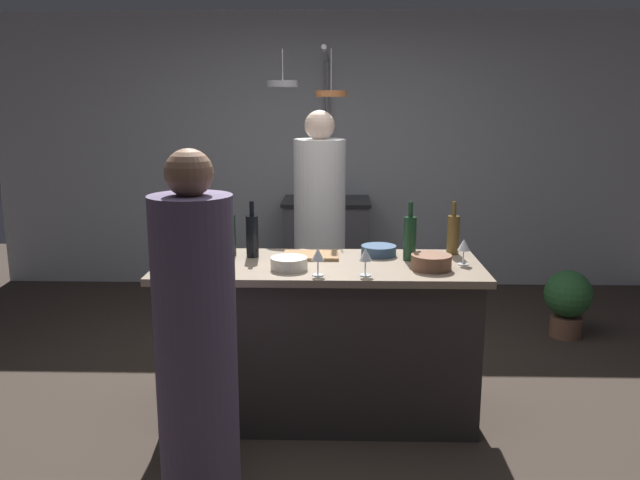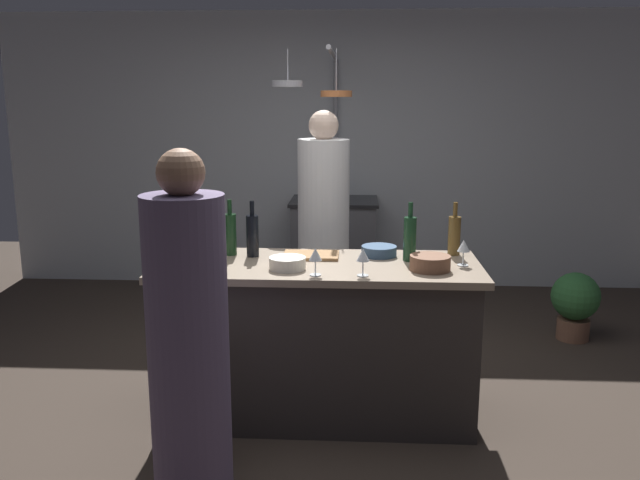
{
  "view_description": "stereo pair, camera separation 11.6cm",
  "coord_description": "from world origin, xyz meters",
  "px_view_note": "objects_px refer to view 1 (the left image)",
  "views": [
    {
      "loc": [
        0.1,
        -3.57,
        1.79
      ],
      "look_at": [
        0.0,
        0.15,
        1.0
      ],
      "focal_mm": 37.05,
      "sensor_mm": 36.0,
      "label": 1
    },
    {
      "loc": [
        0.21,
        -3.56,
        1.79
      ],
      "look_at": [
        0.0,
        0.15,
        1.0
      ],
      "focal_mm": 37.05,
      "sensor_mm": 36.0,
      "label": 2
    }
  ],
  "objects_px": {
    "wine_glass_near_left_guest": "(319,256)",
    "guest_left": "(196,357)",
    "wine_glass_by_chef": "(464,246)",
    "bar_stool_left": "(206,399)",
    "pepper_mill": "(211,247)",
    "mixing_bowl_wooden": "(431,262)",
    "stove_range": "(326,247)",
    "wine_bottle_red": "(230,234)",
    "wine_bottle_dark": "(252,235)",
    "mixing_bowl_blue": "(379,251)",
    "mixing_bowl_ceramic": "(289,263)",
    "wine_bottle_white": "(185,251)",
    "potted_plant": "(568,299)",
    "cutting_board": "(311,255)",
    "wine_glass_near_right_guest": "(365,256)",
    "chef": "(320,242)",
    "wine_bottle_green": "(410,237)",
    "wine_bottle_amber": "(453,234)"
  },
  "relations": [
    {
      "from": "bar_stool_left",
      "to": "pepper_mill",
      "type": "xyz_separation_m",
      "value": [
        -0.05,
        0.54,
        0.63
      ]
    },
    {
      "from": "wine_bottle_dark",
      "to": "wine_glass_near_left_guest",
      "type": "xyz_separation_m",
      "value": [
        0.39,
        -0.41,
        -0.02
      ]
    },
    {
      "from": "wine_bottle_white",
      "to": "mixing_bowl_ceramic",
      "type": "xyz_separation_m",
      "value": [
        0.53,
        0.1,
        -0.09
      ]
    },
    {
      "from": "bar_stool_left",
      "to": "mixing_bowl_wooden",
      "type": "distance_m",
      "value": 1.37
    },
    {
      "from": "stove_range",
      "to": "mixing_bowl_ceramic",
      "type": "height_order",
      "value": "mixing_bowl_ceramic"
    },
    {
      "from": "wine_bottle_green",
      "to": "wine_glass_by_chef",
      "type": "height_order",
      "value": "wine_bottle_green"
    },
    {
      "from": "guest_left",
      "to": "wine_bottle_white",
      "type": "height_order",
      "value": "guest_left"
    },
    {
      "from": "wine_bottle_white",
      "to": "wine_glass_near_right_guest",
      "type": "height_order",
      "value": "wine_bottle_white"
    },
    {
      "from": "stove_range",
      "to": "mixing_bowl_blue",
      "type": "distance_m",
      "value": 2.33
    },
    {
      "from": "wine_glass_near_right_guest",
      "to": "mixing_bowl_ceramic",
      "type": "relative_size",
      "value": 0.74
    },
    {
      "from": "potted_plant",
      "to": "wine_glass_near_right_guest",
      "type": "relative_size",
      "value": 3.56
    },
    {
      "from": "wine_bottle_dark",
      "to": "mixing_bowl_blue",
      "type": "distance_m",
      "value": 0.74
    },
    {
      "from": "wine_bottle_green",
      "to": "wine_glass_near_left_guest",
      "type": "bearing_deg",
      "value": -144.83
    },
    {
      "from": "wine_bottle_red",
      "to": "mixing_bowl_ceramic",
      "type": "height_order",
      "value": "wine_bottle_red"
    },
    {
      "from": "stove_range",
      "to": "potted_plant",
      "type": "bearing_deg",
      "value": -31.22
    },
    {
      "from": "chef",
      "to": "wine_bottle_white",
      "type": "relative_size",
      "value": 5.61
    },
    {
      "from": "bar_stool_left",
      "to": "cutting_board",
      "type": "height_order",
      "value": "cutting_board"
    },
    {
      "from": "stove_range",
      "to": "cutting_board",
      "type": "bearing_deg",
      "value": -91.3
    },
    {
      "from": "stove_range",
      "to": "wine_bottle_red",
      "type": "bearing_deg",
      "value": -103.03
    },
    {
      "from": "wine_bottle_red",
      "to": "wine_bottle_white",
      "type": "height_order",
      "value": "wine_bottle_red"
    },
    {
      "from": "stove_range",
      "to": "guest_left",
      "type": "relative_size",
      "value": 0.55
    },
    {
      "from": "mixing_bowl_ceramic",
      "to": "mixing_bowl_blue",
      "type": "xyz_separation_m",
      "value": [
        0.5,
        0.33,
        -0.0
      ]
    },
    {
      "from": "wine_bottle_red",
      "to": "mixing_bowl_ceramic",
      "type": "xyz_separation_m",
      "value": [
        0.37,
        -0.31,
        -0.1
      ]
    },
    {
      "from": "stove_range",
      "to": "wine_bottle_dark",
      "type": "height_order",
      "value": "wine_bottle_dark"
    },
    {
      "from": "potted_plant",
      "to": "cutting_board",
      "type": "xyz_separation_m",
      "value": [
        -1.92,
        -1.17,
        0.61
      ]
    },
    {
      "from": "wine_glass_near_left_guest",
      "to": "mixing_bowl_ceramic",
      "type": "height_order",
      "value": "wine_glass_near_left_guest"
    },
    {
      "from": "potted_plant",
      "to": "wine_bottle_red",
      "type": "distance_m",
      "value": 2.75
    },
    {
      "from": "cutting_board",
      "to": "mixing_bowl_wooden",
      "type": "bearing_deg",
      "value": -22.34
    },
    {
      "from": "mixing_bowl_ceramic",
      "to": "wine_bottle_white",
      "type": "bearing_deg",
      "value": -169.41
    },
    {
      "from": "wine_glass_near_left_guest",
      "to": "guest_left",
      "type": "bearing_deg",
      "value": -123.67
    },
    {
      "from": "wine_glass_by_chef",
      "to": "wine_bottle_dark",
      "type": "bearing_deg",
      "value": 172.51
    },
    {
      "from": "bar_stool_left",
      "to": "wine_bottle_dark",
      "type": "distance_m",
      "value": 1.01
    },
    {
      "from": "bar_stool_left",
      "to": "wine_bottle_green",
      "type": "height_order",
      "value": "wine_bottle_green"
    },
    {
      "from": "wine_bottle_dark",
      "to": "wine_glass_by_chef",
      "type": "relative_size",
      "value": 2.23
    },
    {
      "from": "potted_plant",
      "to": "mixing_bowl_blue",
      "type": "distance_m",
      "value": 2.0
    },
    {
      "from": "wine_glass_by_chef",
      "to": "bar_stool_left",
      "type": "bearing_deg",
      "value": -155.47
    },
    {
      "from": "wine_bottle_dark",
      "to": "wine_bottle_amber",
      "type": "bearing_deg",
      "value": 5.22
    },
    {
      "from": "wine_glass_near_left_guest",
      "to": "mixing_bowl_wooden",
      "type": "distance_m",
      "value": 0.62
    },
    {
      "from": "pepper_mill",
      "to": "wine_glass_near_right_guest",
      "type": "relative_size",
      "value": 1.44
    },
    {
      "from": "cutting_board",
      "to": "wine_bottle_white",
      "type": "xyz_separation_m",
      "value": [
        -0.64,
        -0.39,
        0.11
      ]
    },
    {
      "from": "pepper_mill",
      "to": "mixing_bowl_wooden",
      "type": "xyz_separation_m",
      "value": [
        1.19,
        -0.05,
        -0.06
      ]
    },
    {
      "from": "bar_stool_left",
      "to": "mixing_bowl_wooden",
      "type": "relative_size",
      "value": 3.13
    },
    {
      "from": "bar_stool_left",
      "to": "cutting_board",
      "type": "relative_size",
      "value": 2.12
    },
    {
      "from": "pepper_mill",
      "to": "wine_bottle_white",
      "type": "xyz_separation_m",
      "value": [
        -0.11,
        -0.16,
        0.01
      ]
    },
    {
      "from": "wine_bottle_green",
      "to": "mixing_bowl_wooden",
      "type": "bearing_deg",
      "value": -66.1
    },
    {
      "from": "cutting_board",
      "to": "wine_glass_near_right_guest",
      "type": "relative_size",
      "value": 2.19
    },
    {
      "from": "chef",
      "to": "cutting_board",
      "type": "height_order",
      "value": "chef"
    },
    {
      "from": "stove_range",
      "to": "bar_stool_left",
      "type": "distance_m",
      "value": 3.12
    },
    {
      "from": "chef",
      "to": "wine_bottle_green",
      "type": "height_order",
      "value": "chef"
    },
    {
      "from": "wine_bottle_green",
      "to": "bar_stool_left",
      "type": "bearing_deg",
      "value": -145.74
    }
  ]
}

